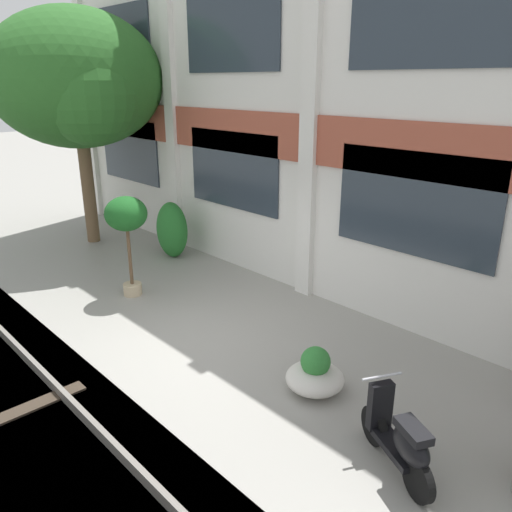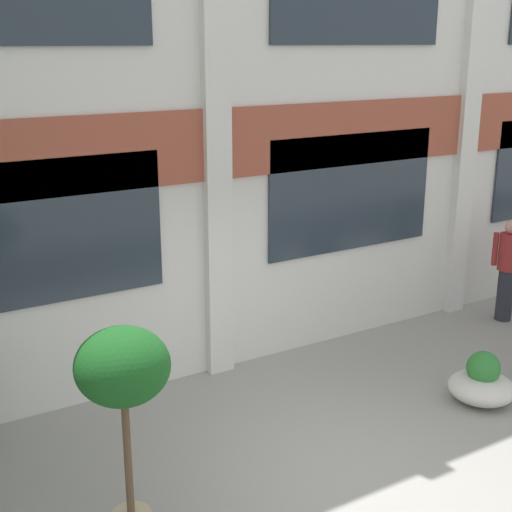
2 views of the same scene
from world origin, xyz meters
TOP-DOWN VIEW (x-y plane):
  - ground_plane at (0.00, 0.00)m, footprint 80.00×80.00m
  - apartment_facade at (0.00, 2.98)m, footprint 18.23×0.64m
  - potted_plant_wide_bowl at (2.39, 0.21)m, footprint 0.83×0.83m
  - potted_plant_tall_urn at (-2.34, 0.07)m, footprint 0.82×0.82m
  - resident_by_doorway at (4.83, 1.94)m, footprint 0.39×0.41m

SIDE VIEW (x-z plane):
  - ground_plane at x=0.00m, z-range 0.00..0.00m
  - potted_plant_wide_bowl at x=2.39m, z-range -0.09..0.57m
  - resident_by_doorway at x=4.83m, z-range 0.06..1.73m
  - potted_plant_tall_urn at x=-2.34m, z-range 0.57..2.61m
  - apartment_facade at x=0.00m, z-range -0.02..8.32m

